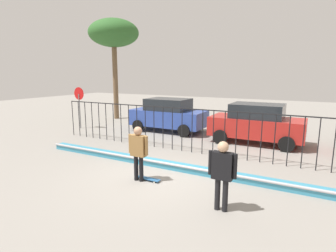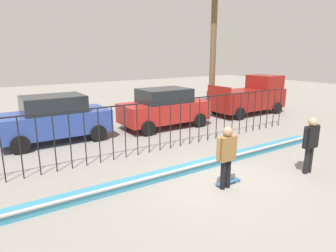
% 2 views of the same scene
% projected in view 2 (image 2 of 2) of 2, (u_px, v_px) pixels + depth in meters
% --- Properties ---
extents(ground_plane, '(60.00, 60.00, 0.00)m').
position_uv_depth(ground_plane, '(219.00, 181.00, 8.44)').
color(ground_plane, gray).
extents(bowl_coping_ledge, '(11.00, 0.40, 0.27)m').
position_uv_depth(bowl_coping_ledge, '(197.00, 166.00, 9.23)').
color(bowl_coping_ledge, teal).
rests_on(bowl_coping_ledge, ground).
extents(perimeter_fence, '(14.04, 0.04, 1.87)m').
position_uv_depth(perimeter_fence, '(160.00, 121.00, 10.79)').
color(perimeter_fence, black).
rests_on(perimeter_fence, ground).
extents(skateboarder, '(0.69, 0.26, 1.72)m').
position_uv_depth(skateboarder, '(227.00, 152.00, 7.73)').
color(skateboarder, black).
rests_on(skateboarder, ground).
extents(skateboard, '(0.80, 0.20, 0.07)m').
position_uv_depth(skateboard, '(228.00, 182.00, 8.22)').
color(skateboard, '#26598C').
rests_on(skateboard, ground).
extents(camera_operator, '(0.70, 0.26, 1.74)m').
position_uv_depth(camera_operator, '(311.00, 140.00, 8.75)').
color(camera_operator, black).
rests_on(camera_operator, ground).
extents(parked_car_blue, '(4.30, 2.12, 1.90)m').
position_uv_depth(parked_car_blue, '(55.00, 118.00, 11.99)').
color(parked_car_blue, '#2D479E').
rests_on(parked_car_blue, ground).
extents(parked_car_red, '(4.30, 2.12, 1.90)m').
position_uv_depth(parked_car_red, '(164.00, 108.00, 14.31)').
color(parked_car_red, '#B2231E').
rests_on(parked_car_red, ground).
extents(pickup_truck, '(4.70, 2.12, 2.24)m').
position_uv_depth(pickup_truck, '(250.00, 96.00, 17.55)').
color(pickup_truck, maroon).
rests_on(pickup_truck, ground).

